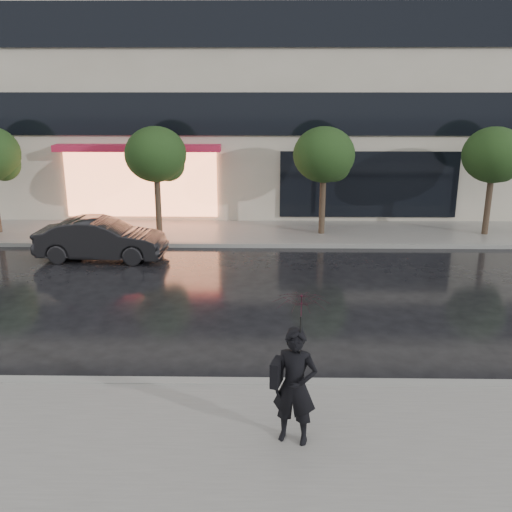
{
  "coord_description": "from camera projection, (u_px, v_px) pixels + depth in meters",
  "views": [
    {
      "loc": [
        0.91,
        -10.43,
        5.41
      ],
      "look_at": [
        0.7,
        2.81,
        1.4
      ],
      "focal_mm": 40.0,
      "sensor_mm": 36.0,
      "label": 1
    }
  ],
  "objects": [
    {
      "name": "office_building",
      "position": [
        246.0,
        2.0,
        26.15
      ],
      "size": [
        30.0,
        12.76,
        18.0
      ],
      "color": "beige",
      "rests_on": "ground"
    },
    {
      "name": "curb_near",
      "position": [
        215.0,
        384.0,
        10.59
      ],
      "size": [
        60.0,
        0.25,
        0.14
      ],
      "primitive_type": "cube",
      "color": "gray",
      "rests_on": "ground"
    },
    {
      "name": "parked_car",
      "position": [
        101.0,
        239.0,
        18.14
      ],
      "size": [
        4.12,
        1.6,
        1.34
      ],
      "primitive_type": "imported",
      "rotation": [
        0.0,
        0.0,
        1.52
      ],
      "color": "black",
      "rests_on": "ground"
    },
    {
      "name": "sidewalk_near",
      "position": [
        202.0,
        461.0,
        8.44
      ],
      "size": [
        60.0,
        4.5,
        0.12
      ],
      "primitive_type": "cube",
      "color": "slate",
      "rests_on": "ground"
    },
    {
      "name": "pedestrian_with_umbrella",
      "position": [
        297.0,
        354.0,
        8.41
      ],
      "size": [
        1.03,
        1.04,
        2.43
      ],
      "rotation": [
        0.0,
        0.0,
        -0.29
      ],
      "color": "black",
      "rests_on": "sidewalk_near"
    },
    {
      "name": "curb_far",
      "position": [
        238.0,
        245.0,
        19.68
      ],
      "size": [
        60.0,
        0.25,
        0.14
      ],
      "primitive_type": "cube",
      "color": "gray",
      "rests_on": "ground"
    },
    {
      "name": "tree_far_east",
      "position": [
        495.0,
        157.0,
        20.18
      ],
      "size": [
        2.2,
        2.2,
        3.99
      ],
      "color": "#33261C",
      "rests_on": "ground"
    },
    {
      "name": "ground",
      "position": [
        219.0,
        362.0,
        11.57
      ],
      "size": [
        120.0,
        120.0,
        0.0
      ],
      "primitive_type": "plane",
      "color": "black",
      "rests_on": "ground"
    },
    {
      "name": "tree_mid_east",
      "position": [
        326.0,
        157.0,
        20.27
      ],
      "size": [
        2.2,
        2.2,
        3.99
      ],
      "color": "#33261C",
      "rests_on": "ground"
    },
    {
      "name": "tree_mid_west",
      "position": [
        158.0,
        156.0,
        20.36
      ],
      "size": [
        2.2,
        2.2,
        3.99
      ],
      "color": "#33261C",
      "rests_on": "ground"
    },
    {
      "name": "sidewalk_far",
      "position": [
        241.0,
        233.0,
        21.36
      ],
      "size": [
        60.0,
        3.5,
        0.12
      ],
      "primitive_type": "cube",
      "color": "slate",
      "rests_on": "ground"
    }
  ]
}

